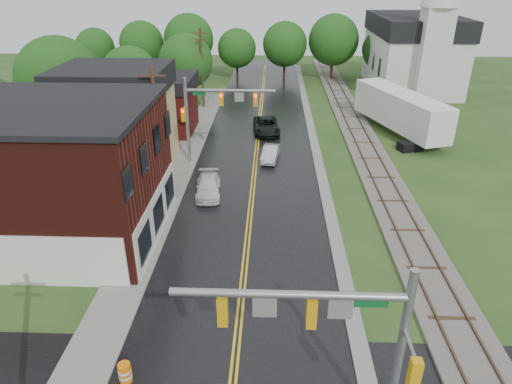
# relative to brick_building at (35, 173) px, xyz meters

# --- Properties ---
(main_road) EXTENTS (10.00, 90.00, 0.02)m
(main_road) POSITION_rel_brick_building_xyz_m (12.48, 15.00, -4.15)
(main_road) COLOR black
(main_road) RESTS_ON ground
(curb_right) EXTENTS (0.80, 70.00, 0.12)m
(curb_right) POSITION_rel_brick_building_xyz_m (17.88, 20.00, -4.15)
(curb_right) COLOR gray
(curb_right) RESTS_ON ground
(sidewalk_left) EXTENTS (2.40, 50.00, 0.12)m
(sidewalk_left) POSITION_rel_brick_building_xyz_m (6.28, 10.00, -4.15)
(sidewalk_left) COLOR gray
(sidewalk_left) RESTS_ON ground
(brick_building) EXTENTS (14.30, 10.30, 8.30)m
(brick_building) POSITION_rel_brick_building_xyz_m (0.00, 0.00, 0.00)
(brick_building) COLOR #42140E
(brick_building) RESTS_ON ground
(yellow_house) EXTENTS (8.00, 7.00, 6.40)m
(yellow_house) POSITION_rel_brick_building_xyz_m (1.48, 11.00, -0.95)
(yellow_house) COLOR tan
(yellow_house) RESTS_ON ground
(darkred_building) EXTENTS (7.00, 6.00, 4.40)m
(darkred_building) POSITION_rel_brick_building_xyz_m (2.48, 20.00, -1.95)
(darkred_building) COLOR #3F0F0C
(darkred_building) RESTS_ON ground
(church) EXTENTS (10.40, 18.40, 20.00)m
(church) POSITION_rel_brick_building_xyz_m (32.48, 38.74, 1.68)
(church) COLOR silver
(church) RESTS_ON ground
(railroad) EXTENTS (3.20, 80.00, 0.30)m
(railroad) POSITION_rel_brick_building_xyz_m (22.48, 20.00, -4.05)
(railroad) COLOR #59544C
(railroad) RESTS_ON ground
(traffic_signal_near) EXTENTS (7.34, 0.30, 7.20)m
(traffic_signal_near) POSITION_rel_brick_building_xyz_m (15.96, -13.00, 0.82)
(traffic_signal_near) COLOR gray
(traffic_signal_near) RESTS_ON ground
(traffic_signal_far) EXTENTS (7.34, 0.43, 7.20)m
(traffic_signal_far) POSITION_rel_brick_building_xyz_m (9.01, 12.00, 0.82)
(traffic_signal_far) COLOR gray
(traffic_signal_far) RESTS_ON ground
(utility_pole_b) EXTENTS (1.80, 0.28, 9.00)m
(utility_pole_b) POSITION_rel_brick_building_xyz_m (5.68, 7.00, 0.57)
(utility_pole_b) COLOR #382616
(utility_pole_b) RESTS_ON ground
(utility_pole_c) EXTENTS (1.80, 0.28, 9.00)m
(utility_pole_c) POSITION_rel_brick_building_xyz_m (5.68, 29.00, 0.57)
(utility_pole_c) COLOR #382616
(utility_pole_c) RESTS_ON ground
(tree_left_b) EXTENTS (7.60, 7.60, 9.69)m
(tree_left_b) POSITION_rel_brick_building_xyz_m (-5.36, 16.90, 1.57)
(tree_left_b) COLOR black
(tree_left_b) RESTS_ON ground
(tree_left_c) EXTENTS (6.00, 6.00, 7.65)m
(tree_left_c) POSITION_rel_brick_building_xyz_m (-1.36, 24.90, 0.36)
(tree_left_c) COLOR black
(tree_left_c) RESTS_ON ground
(tree_left_e) EXTENTS (6.40, 6.40, 8.16)m
(tree_left_e) POSITION_rel_brick_building_xyz_m (3.64, 30.90, 0.66)
(tree_left_e) COLOR black
(tree_left_e) RESTS_ON ground
(suv_dark) EXTENTS (2.91, 5.50, 1.47)m
(suv_dark) POSITION_rel_brick_building_xyz_m (13.28, 19.93, -3.41)
(suv_dark) COLOR black
(suv_dark) RESTS_ON ground
(sedan_silver) EXTENTS (1.74, 3.79, 1.20)m
(sedan_silver) POSITION_rel_brick_building_xyz_m (13.76, 12.74, -3.55)
(sedan_silver) COLOR silver
(sedan_silver) RESTS_ON ground
(pickup_white) EXTENTS (2.14, 4.39, 1.23)m
(pickup_white) POSITION_rel_brick_building_xyz_m (9.28, 5.93, -3.54)
(pickup_white) COLOR white
(pickup_white) RESTS_ON ground
(semi_trailer) EXTENTS (6.94, 13.33, 4.08)m
(semi_trailer) POSITION_rel_brick_building_xyz_m (26.43, 20.41, -1.75)
(semi_trailer) COLOR black
(semi_trailer) RESTS_ON ground
(construction_barrel) EXTENTS (0.57, 0.57, 0.91)m
(construction_barrel) POSITION_rel_brick_building_xyz_m (8.18, -11.00, -3.70)
(construction_barrel) COLOR orange
(construction_barrel) RESTS_ON ground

